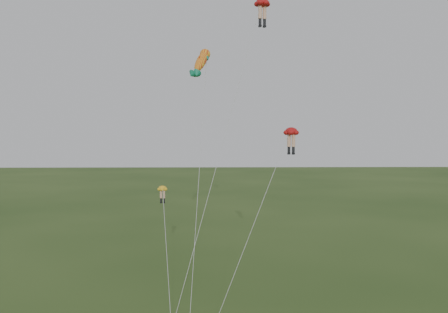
{
  "coord_description": "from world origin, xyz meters",
  "views": [
    {
      "loc": [
        0.27,
        -34.54,
        12.92
      ],
      "look_at": [
        1.23,
        6.0,
        10.96
      ],
      "focal_mm": 40.0,
      "sensor_mm": 36.0,
      "label": 1
    }
  ],
  "objects": [
    {
      "name": "legs_kite_red_high",
      "position": [
        4.44,
        8.33,
        23.41
      ],
      "size": [
        7.94,
        10.91,
        24.38
      ],
      "rotation": [
        0.0,
        0.0,
        0.4
      ],
      "color": "#B31212",
      "rests_on": "ground"
    },
    {
      "name": "fish_kite",
      "position": [
        -0.58,
        6.11,
        18.61
      ],
      "size": [
        1.93,
        9.67,
        20.04
      ],
      "rotation": [
        0.75,
        0.0,
        -0.42
      ],
      "color": "yellow",
      "rests_on": "ground"
    },
    {
      "name": "legs_kite_red_mid",
      "position": [
        6.2,
        3.52,
        12.55
      ],
      "size": [
        6.89,
        6.9,
        13.32
      ],
      "rotation": [
        0.0,
        0.0,
        -0.55
      ],
      "color": "#B31212",
      "rests_on": "ground"
    },
    {
      "name": "legs_kite_yellow",
      "position": [
        -3.7,
        5.38,
        7.72
      ],
      "size": [
        2.2,
        10.73,
        8.59
      ],
      "rotation": [
        0.0,
        0.0,
        -0.32
      ],
      "color": "yellow",
      "rests_on": "ground"
    }
  ]
}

